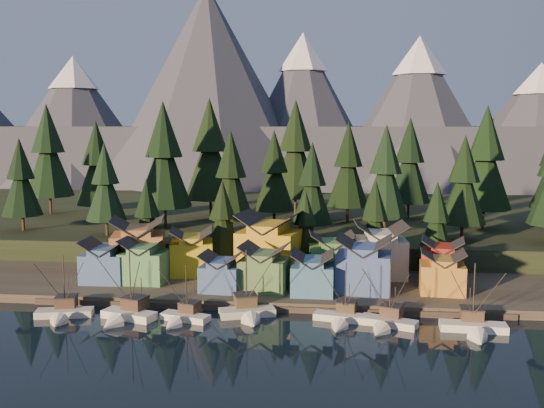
# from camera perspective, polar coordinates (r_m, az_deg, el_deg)

# --- Properties ---
(ground) EXTENTS (500.00, 500.00, 0.00)m
(ground) POSITION_cam_1_polar(r_m,az_deg,el_deg) (87.58, -1.74, -13.02)
(ground) COLOR black
(ground) RESTS_ON ground
(shore_strip) EXTENTS (400.00, 50.00, 1.50)m
(shore_strip) POSITION_cam_1_polar(r_m,az_deg,el_deg) (125.39, 0.82, -6.34)
(shore_strip) COLOR #322C24
(shore_strip) RESTS_ON ground
(hillside) EXTENTS (420.00, 100.00, 6.00)m
(hillside) POSITION_cam_1_polar(r_m,az_deg,el_deg) (173.84, 2.39, -1.71)
(hillside) COLOR black
(hillside) RESTS_ON ground
(dock) EXTENTS (80.00, 4.00, 1.00)m
(dock) POSITION_cam_1_polar(r_m,az_deg,el_deg) (102.92, -0.44, -9.57)
(dock) COLOR #3F352D
(dock) RESTS_ON ground
(mountain_ridge) EXTENTS (560.00, 190.00, 90.00)m
(mountain_ridge) POSITION_cam_1_polar(r_m,az_deg,el_deg) (295.29, 3.23, 6.54)
(mountain_ridge) COLOR #494E5E
(mountain_ridge) RESTS_ON ground
(boat_0) EXTENTS (9.54, 10.05, 11.04)m
(boat_0) POSITION_cam_1_polar(r_m,az_deg,el_deg) (103.23, -19.12, -8.99)
(boat_0) COLOR beige
(boat_0) RESTS_ON ground
(boat_1) EXTENTS (9.54, 10.20, 12.02)m
(boat_1) POSITION_cam_1_polar(r_m,az_deg,el_deg) (99.27, -13.67, -9.26)
(boat_1) COLOR white
(boat_1) RESTS_ON ground
(boat_2) EXTENTS (8.48, 8.95, 9.95)m
(boat_2) POSITION_cam_1_polar(r_m,az_deg,el_deg) (97.01, -8.46, -9.82)
(boat_2) COLOR silver
(boat_2) RESTS_ON ground
(boat_3) EXTENTS (9.70, 10.34, 12.00)m
(boat_3) POSITION_cam_1_polar(r_m,az_deg,el_deg) (97.82, -2.26, -9.31)
(boat_3) COLOR beige
(boat_3) RESTS_ON ground
(boat_4) EXTENTS (10.20, 10.79, 10.30)m
(boat_4) POSITION_cam_1_polar(r_m,az_deg,el_deg) (96.23, 6.73, -10.00)
(boat_4) COLOR silver
(boat_4) RESTS_ON ground
(boat_5) EXTENTS (9.42, 9.89, 10.72)m
(boat_5) POSITION_cam_1_polar(r_m,az_deg,el_deg) (95.04, 10.74, -10.17)
(boat_5) COLOR beige
(boat_5) RESTS_ON ground
(boat_6) EXTENTS (10.14, 10.97, 11.35)m
(boat_6) POSITION_cam_1_polar(r_m,az_deg,el_deg) (95.85, 18.55, -10.24)
(boat_6) COLOR white
(boat_6) RESTS_ON ground
(house_front_0) EXTENTS (8.18, 7.76, 7.93)m
(house_front_0) POSITION_cam_1_polar(r_m,az_deg,el_deg) (117.58, -15.44, -5.08)
(house_front_0) COLOR #3B5C8C
(house_front_0) RESTS_ON shore_strip
(house_front_1) EXTENTS (8.10, 7.78, 8.28)m
(house_front_1) POSITION_cam_1_polar(r_m,az_deg,el_deg) (115.53, -11.93, -5.10)
(house_front_1) COLOR #49884D
(house_front_1) RESTS_ON shore_strip
(house_front_2) EXTENTS (7.35, 7.40, 6.72)m
(house_front_2) POSITION_cam_1_polar(r_m,az_deg,el_deg) (108.03, -4.79, -6.28)
(house_front_2) COLOR #3A5789
(house_front_2) RESTS_ON shore_strip
(house_front_3) EXTENTS (8.93, 8.60, 8.23)m
(house_front_3) POSITION_cam_1_polar(r_m,az_deg,el_deg) (107.73, -0.72, -5.86)
(house_front_3) COLOR #486E3B
(house_front_3) RESTS_ON shore_strip
(house_front_4) EXTENTS (7.24, 7.81, 7.42)m
(house_front_4) POSITION_cam_1_polar(r_m,az_deg,el_deg) (105.81, 3.84, -6.36)
(house_front_4) COLOR #3C6A8D
(house_front_4) RESTS_ON shore_strip
(house_front_5) EXTENTS (10.13, 9.38, 9.75)m
(house_front_5) POSITION_cam_1_polar(r_m,az_deg,el_deg) (107.98, 8.63, -5.48)
(house_front_5) COLOR #3A538B
(house_front_5) RESTS_ON shore_strip
(house_front_6) EXTENTS (8.03, 7.65, 7.49)m
(house_front_6) POSITION_cam_1_polar(r_m,az_deg,el_deg) (110.10, 15.74, -6.06)
(house_front_6) COLOR #B37D2E
(house_front_6) RESTS_ON shore_strip
(house_back_0) EXTENTS (12.03, 11.73, 10.98)m
(house_back_0) POSITION_cam_1_polar(r_m,az_deg,el_deg) (122.61, -12.47, -3.71)
(house_back_0) COLOR #A06A38
(house_back_0) RESTS_ON shore_strip
(house_back_1) EXTENTS (9.57, 9.65, 9.09)m
(house_back_1) POSITION_cam_1_polar(r_m,az_deg,el_deg) (119.76, -7.57, -4.35)
(house_back_1) COLOR gold
(house_back_1) RESTS_ON shore_strip
(house_back_2) EXTENTS (13.00, 12.25, 12.02)m
(house_back_2) POSITION_cam_1_polar(r_m,az_deg,el_deg) (119.46, -0.29, -3.56)
(house_back_2) COLOR gold
(house_back_2) RESTS_ON shore_strip
(house_back_3) EXTENTS (9.16, 8.34, 8.54)m
(house_back_3) POSITION_cam_1_polar(r_m,az_deg,el_deg) (117.65, 5.62, -4.67)
(house_back_3) COLOR #4A8447
(house_back_3) RESTS_ON shore_strip
(house_back_4) EXTENTS (10.19, 9.83, 10.48)m
(house_back_4) POSITION_cam_1_polar(r_m,az_deg,el_deg) (118.67, 10.14, -4.15)
(house_back_4) COLOR beige
(house_back_4) RESTS_ON shore_strip
(house_back_5) EXTENTS (8.60, 8.68, 8.39)m
(house_back_5) POSITION_cam_1_polar(r_m,az_deg,el_deg) (116.61, 15.75, -5.07)
(house_back_5) COLOR maroon
(house_back_5) RESTS_ON shore_strip
(tree_hill_0) EXTENTS (9.34, 9.34, 21.75)m
(tree_hill_0) POSITION_cam_1_polar(r_m,az_deg,el_deg) (152.71, -22.56, 2.09)
(tree_hill_0) COLOR #332319
(tree_hill_0) RESTS_ON hillside
(tree_hill_1) EXTENTS (11.12, 11.12, 25.90)m
(tree_hill_1) POSITION_cam_1_polar(r_m,az_deg,el_deg) (161.77, -16.13, 3.44)
(tree_hill_1) COLOR #332319
(tree_hill_1) RESTS_ON hillside
(tree_hill_2) EXTENTS (8.95, 8.95, 20.86)m
(tree_hill_2) POSITION_cam_1_polar(r_m,az_deg,el_deg) (139.76, -15.41, 1.75)
(tree_hill_2) COLOR #332319
(tree_hill_2) RESTS_ON hillside
(tree_hill_3) EXTENTS (13.04, 13.04, 30.39)m
(tree_hill_3) POSITION_cam_1_polar(r_m,az_deg,el_deg) (147.44, -10.13, 4.22)
(tree_hill_3) COLOR #332319
(tree_hill_3) RESTS_ON hillside
(tree_hill_4) EXTENTS (13.63, 13.63, 31.74)m
(tree_hill_4) POSITION_cam_1_polar(r_m,az_deg,el_deg) (159.97, -5.86, 4.80)
(tree_hill_4) COLOR #332319
(tree_hill_4) RESTS_ON hillside
(tree_hill_5) EXTENTS (10.11, 10.11, 23.56)m
(tree_hill_5) POSITION_cam_1_polar(r_m,az_deg,el_deg) (133.85, -3.88, 2.40)
(tree_hill_5) COLOR #332319
(tree_hill_5) RESTS_ON hillside
(tree_hill_6) EXTENTS (10.11, 10.11, 23.55)m
(tree_hill_6) POSITION_cam_1_polar(r_m,az_deg,el_deg) (147.53, 0.21, 2.88)
(tree_hill_6) COLOR #332319
(tree_hill_6) RESTS_ON hillside
(tree_hill_7) EXTENTS (9.07, 9.07, 21.13)m
(tree_hill_7) POSITION_cam_1_polar(r_m,az_deg,el_deg) (130.02, 3.80, 1.66)
(tree_hill_7) COLOR #332319
(tree_hill_7) RESTS_ON hillside
(tree_hill_8) EXTENTS (10.96, 10.96, 25.54)m
(tree_hill_8) POSITION_cam_1_polar(r_m,az_deg,el_deg) (153.63, 7.19, 3.41)
(tree_hill_8) COLOR #332319
(tree_hill_8) RESTS_ON hillside
(tree_hill_9) EXTENTS (10.69, 10.69, 24.89)m
(tree_hill_9) POSITION_cam_1_polar(r_m,az_deg,el_deg) (137.09, 10.64, 2.71)
(tree_hill_9) COLOR #332319
(tree_hill_9) RESTS_ON hillside
(tree_hill_10) EXTENTS (11.46, 11.46, 26.69)m
(tree_hill_10) POSITION_cam_1_polar(r_m,az_deg,el_deg) (162.61, 12.81, 3.72)
(tree_hill_10) COLOR #332319
(tree_hill_10) RESTS_ON hillside
(tree_hill_11) EXTENTS (9.73, 9.73, 22.66)m
(tree_hill_11) POSITION_cam_1_polar(r_m,az_deg,el_deg) (134.44, 17.61, 1.87)
(tree_hill_11) COLOR #332319
(tree_hill_11) RESTS_ON hillside
(tree_hill_12) EXTENTS (12.60, 12.60, 29.36)m
(tree_hill_12) POSITION_cam_1_polar(r_m,az_deg,el_deg) (151.47, 19.46, 3.78)
(tree_hill_12) COLOR #332319
(tree_hill_12) RESTS_ON hillside
(tree_hill_15) EXTENTS (13.53, 13.53, 31.52)m
(tree_hill_15) POSITION_cam_1_polar(r_m,az_deg,el_deg) (163.82, 2.23, 4.85)
(tree_hill_15) COLOR #332319
(tree_hill_15) RESTS_ON hillside
(tree_hill_16) EXTENTS (13.13, 13.13, 30.60)m
(tree_hill_16) POSITION_cam_1_polar(r_m,az_deg,el_deg) (178.17, -20.31, 4.44)
(tree_hill_16) COLOR #332319
(tree_hill_16) RESTS_ON hillside
(tree_shore_0) EXTENTS (7.80, 7.80, 18.17)m
(tree_shore_0) POSITION_cam_1_polar(r_m,az_deg,el_deg) (128.96, -11.66, -1.27)
(tree_shore_0) COLOR #332319
(tree_shore_0) RESTS_ON shore_strip
(tree_shore_1) EXTENTS (7.71, 7.71, 17.97)m
(tree_shore_1) POSITION_cam_1_polar(r_m,az_deg,el_deg) (125.00, -4.66, -1.46)
(tree_shore_1) COLOR #332319
(tree_shore_1) RESTS_ON shore_strip
(tree_shore_2) EXTENTS (6.94, 6.94, 16.18)m
(tree_shore_2) POSITION_cam_1_polar(r_m,az_deg,el_deg) (123.10, 3.14, -2.05)
(tree_shore_2) COLOR #332319
(tree_shore_2) RESTS_ON shore_strip
(tree_shore_3) EXTENTS (7.85, 7.85, 18.28)m
(tree_shore_3) POSITION_cam_1_polar(r_m,az_deg,el_deg) (122.97, 9.68, -1.61)
(tree_shore_3) COLOR #332319
(tree_shore_3) RESTS_ON shore_strip
(tree_shore_4) EXTENTS (7.80, 7.80, 18.17)m
(tree_shore_4) POSITION_cam_1_polar(r_m,az_deg,el_deg) (124.29, 15.21, -1.70)
(tree_shore_4) COLOR #332319
(tree_shore_4) RESTS_ON shore_strip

